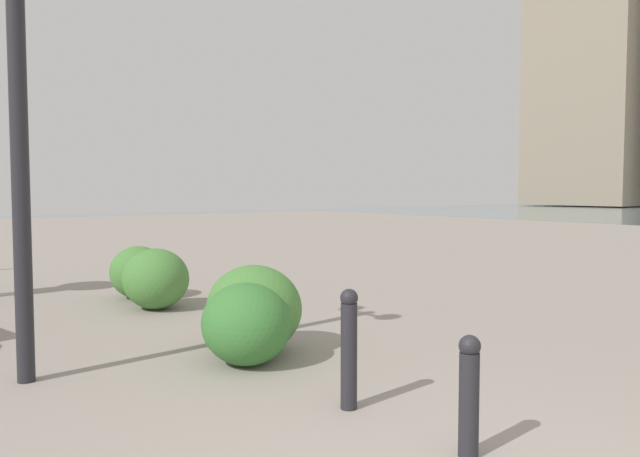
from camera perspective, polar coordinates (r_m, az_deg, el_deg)
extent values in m
cube|color=gray|center=(76.68, 24.98, 13.77)|extent=(11.73, 14.85, 31.24)
cylinder|color=#232328|center=(5.57, -25.94, 6.51)|extent=(0.14, 0.14, 3.80)
cylinder|color=#232328|center=(3.89, 13.55, -15.51)|extent=(0.12, 0.12, 0.62)
sphere|color=#232328|center=(3.79, 13.63, -10.47)|extent=(0.13, 0.13, 0.13)
cylinder|color=#232328|center=(4.54, 2.68, -11.68)|extent=(0.12, 0.12, 0.77)
sphere|color=#232328|center=(4.45, 2.70, -6.40)|extent=(0.13, 0.13, 0.13)
ellipsoid|color=#477F38|center=(6.10, -6.10, -7.35)|extent=(1.00, 0.90, 0.85)
ellipsoid|color=#477F38|center=(9.42, -16.38, -3.88)|extent=(0.90, 0.81, 0.76)
ellipsoid|color=#477F38|center=(8.50, -14.89, -4.50)|extent=(0.95, 0.85, 0.81)
ellipsoid|color=#387533|center=(5.68, -6.83, -8.72)|extent=(0.87, 0.79, 0.74)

